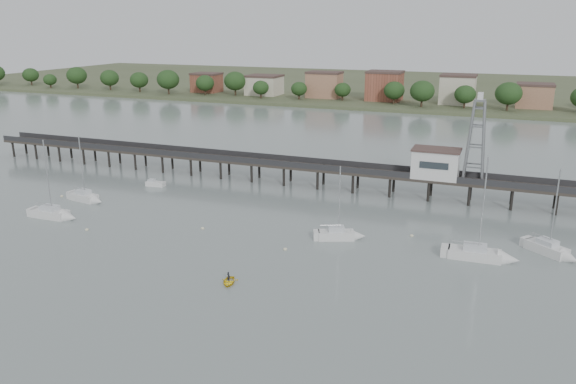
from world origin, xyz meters
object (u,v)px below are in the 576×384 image
sailboat_c (343,235)px  sailboat_e (554,252)px  sailboat_b (88,198)px  white_tender (155,184)px  yellow_dinghy (229,283)px  pier (304,166)px  sailboat_d (487,256)px  sailboat_a (57,215)px  lattice_tower (476,141)px

sailboat_c → sailboat_e: bearing=-13.2°
sailboat_b → white_tender: sailboat_b is taller
sailboat_b → sailboat_e: size_ratio=0.98×
sailboat_c → yellow_dinghy: 21.28m
sailboat_c → yellow_dinghy: size_ratio=4.01×
pier → yellow_dinghy: size_ratio=51.59×
sailboat_d → yellow_dinghy: 34.76m
sailboat_d → sailboat_e: sailboat_d is taller
pier → yellow_dinghy: pier is taller
sailboat_a → sailboat_d: sailboat_d is taller
pier → sailboat_e: bearing=-25.4°
white_tender → yellow_dinghy: bearing=-50.2°
sailboat_e → white_tender: bearing=-149.4°
pier → sailboat_b: (-32.41, -24.09, -3.15)m
lattice_tower → sailboat_b: lattice_tower is taller
sailboat_c → white_tender: bearing=139.5°
pier → white_tender: 29.42m
pier → sailboat_a: sailboat_a is taller
sailboat_c → yellow_dinghy: bearing=-137.2°
sailboat_e → white_tender: size_ratio=3.33×
sailboat_c → sailboat_a: size_ratio=0.85×
pier → sailboat_d: (35.32, -25.67, -3.16)m
lattice_tower → pier: bearing=-180.0°
sailboat_b → sailboat_a: bearing=-71.0°
lattice_tower → yellow_dinghy: lattice_tower is taller
sailboat_c → white_tender: size_ratio=3.04×
sailboat_a → sailboat_e: (74.89, 12.43, 0.01)m
sailboat_d → white_tender: (-62.33, 14.50, -0.19)m
sailboat_e → yellow_dinghy: 44.58m
sailboat_c → sailboat_d: 20.17m
pier → white_tender: pier is taller
lattice_tower → sailboat_d: lattice_tower is taller
pier → white_tender: size_ratio=39.10×
sailboat_c → yellow_dinghy: (-9.04, -19.25, -0.65)m
sailboat_b → sailboat_a: sailboat_a is taller
sailboat_b → sailboat_d: sailboat_d is taller
pier → yellow_dinghy: (6.12, -44.53, -3.79)m
sailboat_e → white_tender: sailboat_e is taller
sailboat_c → sailboat_b: 47.58m
sailboat_e → yellow_dinghy: size_ratio=4.39×
sailboat_a → sailboat_d: 66.76m
sailboat_c → sailboat_d: bearing=-23.2°
sailboat_a → white_tender: bearing=79.1°
sailboat_c → pier: bearing=98.9°
pier → sailboat_e: 48.67m
sailboat_c → yellow_dinghy: sailboat_c is taller
sailboat_d → yellow_dinghy: (-29.20, -18.86, -0.63)m
pier → lattice_tower: bearing=0.0°
sailboat_a → sailboat_e: sailboat_a is taller
sailboat_a → sailboat_e: bearing=8.8°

